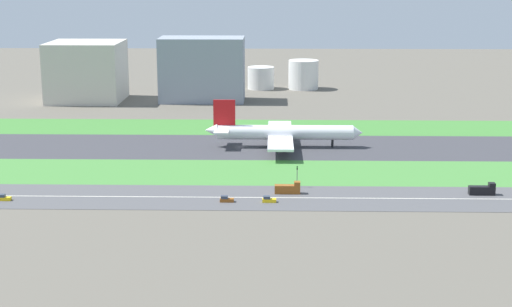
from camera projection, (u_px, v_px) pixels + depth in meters
name	position (u px, v px, depth m)	size (l,w,h in m)	color
ground_plane	(240.00, 147.00, 324.16)	(800.00, 800.00, 0.00)	#5B564C
runway	(240.00, 147.00, 324.14)	(280.00, 46.00, 0.10)	#38383D
grass_median_north	(244.00, 127.00, 364.01)	(280.00, 36.00, 0.10)	#3D7A33
grass_median_south	(235.00, 172.00, 284.28)	(280.00, 36.00, 0.10)	#427F38
highway	(231.00, 197.00, 253.17)	(280.00, 28.00, 0.10)	#4C4C4F
highway_centerline	(231.00, 197.00, 253.15)	(266.00, 0.50, 0.01)	silver
airliner	(281.00, 132.00, 322.33)	(65.00, 56.00, 19.70)	white
truck_0	(483.00, 190.00, 255.83)	(8.40, 2.50, 4.00)	black
car_1	(226.00, 199.00, 248.13)	(4.40, 1.80, 2.00)	brown
car_0	(269.00, 200.00, 247.83)	(4.40, 1.80, 2.00)	yellow
car_2	(3.00, 198.00, 249.70)	(4.40, 1.80, 2.00)	yellow
truck_1	(288.00, 189.00, 257.24)	(8.40, 2.50, 4.00)	brown
traffic_light	(297.00, 175.00, 264.33)	(0.36, 0.50, 7.20)	#4C4C51
terminal_building	(87.00, 71.00, 433.19)	(39.64, 38.28, 32.60)	beige
hangar_building	(202.00, 69.00, 431.47)	(46.28, 24.75, 35.16)	gray
fuel_tank_west	(209.00, 78.00, 477.80)	(20.01, 20.01, 13.05)	silver
fuel_tank_centre	(261.00, 78.00, 477.05)	(16.10, 16.10, 13.44)	silver
fuel_tank_east	(303.00, 75.00, 476.00)	(18.19, 18.19, 17.57)	silver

